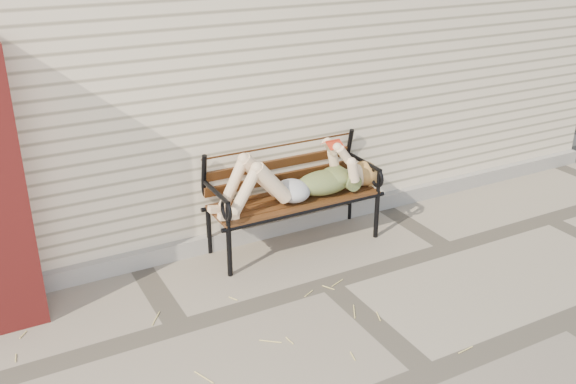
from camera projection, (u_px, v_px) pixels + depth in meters
ground at (328, 284)px, 5.13m from camera, size 80.00×80.00×0.00m
house_wall at (187, 36)px, 6.95m from camera, size 8.00×4.00×3.00m
foundation_strip at (273, 227)px, 5.88m from camera, size 8.00×0.10×0.15m
garden_bench at (289, 179)px, 5.58m from camera, size 1.64×0.65×1.06m
reading_woman at (298, 180)px, 5.47m from camera, size 1.55×0.35×0.49m
straw_scatter at (220, 343)px, 4.41m from camera, size 2.71×1.63×0.01m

